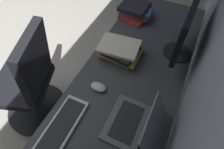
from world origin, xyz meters
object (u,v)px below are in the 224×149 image
(keyboard_main, at_px, (59,130))
(mouse_main, at_px, (98,87))
(laptop_leftmost, at_px, (137,123))
(monitor_primary, at_px, (187,26))
(office_chair, at_px, (30,85))
(book_stack_near, at_px, (120,50))
(book_stack_far, at_px, (135,11))

(keyboard_main, height_order, mouse_main, mouse_main)
(laptop_leftmost, bearing_deg, monitor_primary, 174.53)
(keyboard_main, bearing_deg, monitor_primary, 153.28)
(monitor_primary, height_order, office_chair, monitor_primary)
(laptop_leftmost, bearing_deg, keyboard_main, -61.29)
(laptop_leftmost, xyz_separation_m, keyboard_main, (0.20, -0.37, -0.04))
(monitor_primary, height_order, laptop_leftmost, monitor_primary)
(monitor_primary, xyz_separation_m, office_chair, (0.59, -0.98, -0.51))
(book_stack_near, relative_size, book_stack_far, 1.07)
(book_stack_near, bearing_deg, keyboard_main, -5.91)
(monitor_primary, relative_size, book_stack_far, 1.86)
(mouse_main, distance_m, office_chair, 0.68)
(monitor_primary, bearing_deg, keyboard_main, -26.72)
(book_stack_near, bearing_deg, monitor_primary, 119.07)
(book_stack_far, relative_size, office_chair, 0.29)
(monitor_primary, xyz_separation_m, mouse_main, (0.52, -0.37, -0.22))
(mouse_main, relative_size, office_chair, 0.11)
(laptop_leftmost, bearing_deg, mouse_main, -113.41)
(laptop_leftmost, xyz_separation_m, office_chair, (-0.07, -0.92, -0.32))
(mouse_main, distance_m, book_stack_far, 0.79)
(monitor_primary, relative_size, keyboard_main, 1.23)
(keyboard_main, distance_m, book_stack_far, 1.12)
(mouse_main, bearing_deg, office_chair, -84.00)
(keyboard_main, xyz_separation_m, office_chair, (-0.27, -0.55, -0.28))
(keyboard_main, xyz_separation_m, book_stack_near, (-0.65, 0.07, 0.04))
(office_chair, bearing_deg, book_stack_near, 121.81)
(laptop_leftmost, height_order, book_stack_far, laptop_leftmost)
(monitor_primary, distance_m, mouse_main, 0.68)
(monitor_primary, distance_m, book_stack_far, 0.54)
(monitor_primary, bearing_deg, book_stack_far, -121.25)
(book_stack_far, bearing_deg, office_chair, -32.90)
(laptop_leftmost, xyz_separation_m, mouse_main, (-0.13, -0.31, -0.03))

